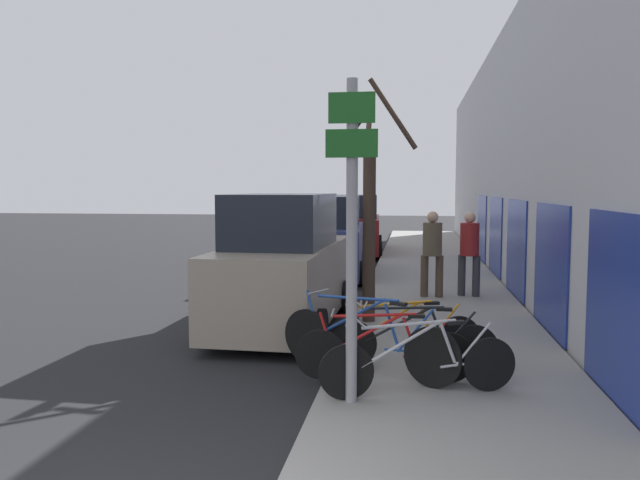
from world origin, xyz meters
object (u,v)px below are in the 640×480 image
at_px(bicycle_1, 384,351).
at_px(parked_car_0, 284,267).
at_px(pedestrian_near, 469,248).
at_px(bicycle_3, 413,342).
at_px(bicycle_2, 366,341).
at_px(bicycle_4, 403,336).
at_px(pedestrian_far, 432,248).
at_px(street_tree, 368,209).
at_px(bicycle_0, 419,363).
at_px(parked_car_2, 355,228).
at_px(signpost, 352,231).
at_px(parked_car_1, 329,241).

distance_m(bicycle_1, parked_car_0, 3.84).
bearing_deg(pedestrian_near, bicycle_3, 95.85).
height_order(bicycle_3, parked_car_0, parked_car_0).
bearing_deg(bicycle_2, bicycle_4, -10.32).
relative_size(parked_car_0, pedestrian_far, 2.59).
bearing_deg(pedestrian_near, street_tree, 72.54).
bearing_deg(bicycle_1, bicycle_4, -18.09).
bearing_deg(bicycle_3, bicycle_0, -175.56).
relative_size(bicycle_0, parked_car_2, 0.45).
bearing_deg(street_tree, bicycle_0, -77.51).
bearing_deg(bicycle_0, parked_car_2, -10.74).
bearing_deg(bicycle_2, parked_car_2, 32.16).
bearing_deg(bicycle_4, bicycle_0, 171.63).
distance_m(pedestrian_far, street_tree, 2.96).
distance_m(parked_car_2, pedestrian_near, 9.71).
height_order(signpost, bicycle_3, signpost).
bearing_deg(signpost, street_tree, 91.65).
relative_size(bicycle_3, bicycle_4, 1.03).
relative_size(parked_car_0, pedestrian_near, 2.62).
bearing_deg(pedestrian_far, parked_car_0, -135.57).
xyz_separation_m(bicycle_2, parked_car_2, (-1.52, 15.08, 0.43)).
relative_size(bicycle_3, parked_car_1, 0.47).
bearing_deg(bicycle_1, bicycle_3, -36.59).
bearing_deg(parked_car_1, bicycle_1, -81.62).
bearing_deg(bicycle_2, signpost, -158.30).
relative_size(bicycle_0, bicycle_2, 0.96).
bearing_deg(bicycle_0, street_tree, -6.08).
bearing_deg(bicycle_3, street_tree, 15.94).
bearing_deg(parked_car_2, parked_car_1, -94.82).
xyz_separation_m(parked_car_0, parked_car_2, (0.15, 12.01, -0.06)).
bearing_deg(bicycle_4, signpost, 144.54).
xyz_separation_m(bicycle_2, street_tree, (-0.20, 3.15, 1.53)).
relative_size(parked_car_0, parked_car_1, 1.03).
distance_m(bicycle_3, pedestrian_far, 5.47).
relative_size(bicycle_2, parked_car_0, 0.48).
bearing_deg(parked_car_1, parked_car_2, 85.10).
bearing_deg(parked_car_0, pedestrian_far, 46.44).
height_order(parked_car_0, pedestrian_far, parked_car_0).
bearing_deg(pedestrian_near, parked_car_2, -52.61).
height_order(signpost, bicycle_1, signpost).
bearing_deg(parked_car_1, pedestrian_far, -55.52).
bearing_deg(parked_car_1, parked_car_0, -92.97).
distance_m(bicycle_0, bicycle_3, 1.00).
distance_m(pedestrian_near, street_tree, 3.53).
height_order(bicycle_2, parked_car_2, parked_car_2).
distance_m(parked_car_1, street_tree, 6.30).
bearing_deg(parked_car_0, pedestrian_near, 41.31).
xyz_separation_m(bicycle_0, parked_car_0, (-2.32, 3.76, 0.54)).
relative_size(bicycle_2, street_tree, 0.54).
bearing_deg(parked_car_2, bicycle_3, -85.03).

